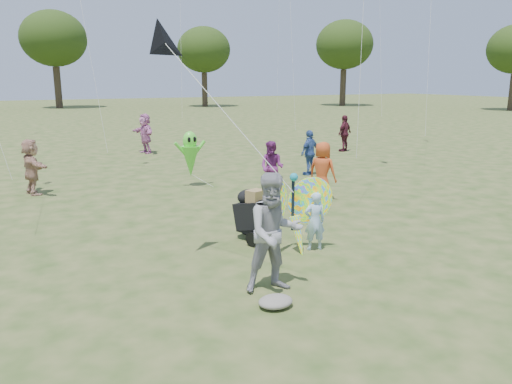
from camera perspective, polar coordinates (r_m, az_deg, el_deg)
ground at (r=9.13m, az=5.51°, el=-8.49°), size 160.00×160.00×0.00m
child_girl at (r=9.85m, az=6.72°, el=-3.34°), size 0.49×0.38×1.17m
adult_man at (r=7.83m, az=2.12°, el=-4.69°), size 1.05×0.88×1.91m
grey_bag at (r=7.57m, az=2.24°, el=-12.40°), size 0.53×0.44×0.17m
crowd_a at (r=13.93m, az=7.58°, el=2.39°), size 0.84×0.95×1.63m
crowd_c at (r=17.57m, az=6.16°, el=4.50°), size 1.00×0.69×1.57m
crowd_d at (r=15.85m, az=-24.28°, el=2.64°), size 0.80×1.58×1.63m
crowd_e at (r=14.64m, az=1.84°, el=2.84°), size 0.92×0.95×1.54m
crowd_h at (r=23.59m, az=10.09°, el=6.62°), size 1.06×0.75×1.68m
crowd_j at (r=23.23m, az=-12.56°, el=6.56°), size 0.85×1.73×1.79m
jogging_stroller at (r=10.38m, az=-0.28°, el=-2.24°), size 0.73×1.13×1.09m
butterfly_kite at (r=9.60m, az=4.50°, el=-2.40°), size 1.74×0.75×1.77m
delta_kite_rig at (r=8.66m, az=-10.31°, el=16.32°), size 1.96×1.99×2.76m
alien_kite at (r=15.62m, az=-7.51°, el=4.10°), size 1.12×0.69×1.74m
tree_line at (r=52.89m, az=-19.05°, el=16.01°), size 91.78×33.60×10.79m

